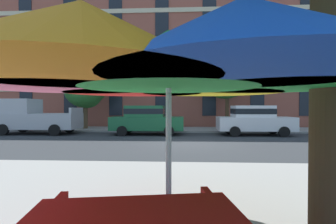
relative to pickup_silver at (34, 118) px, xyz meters
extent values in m
plane|color=#2D3033|center=(9.56, -3.70, -1.03)|extent=(120.00, 120.00, 0.00)
cube|color=gray|center=(9.56, 3.10, -0.97)|extent=(56.00, 3.60, 0.12)
cube|color=#934C3D|center=(9.56, 11.30, 6.97)|extent=(38.41, 12.00, 16.00)
cube|color=beige|center=(9.56, 5.26, 2.17)|extent=(37.65, 0.08, 0.36)
cube|color=beige|center=(9.56, 5.26, 5.37)|extent=(37.65, 0.08, 0.36)
cube|color=beige|center=(9.56, 5.26, 8.57)|extent=(37.65, 0.08, 0.36)
cube|color=black|center=(-3.88, 5.27, 7.37)|extent=(1.10, 0.06, 14.80)
cube|color=black|center=(-0.04, 5.27, 7.37)|extent=(1.10, 0.06, 14.80)
cube|color=black|center=(3.80, 5.27, 7.37)|extent=(1.10, 0.06, 14.80)
cube|color=black|center=(7.64, 5.27, 7.37)|extent=(1.10, 0.06, 14.80)
cube|color=black|center=(11.48, 5.27, 7.37)|extent=(1.10, 0.06, 14.80)
cube|color=black|center=(15.32, 5.27, 7.37)|extent=(1.10, 0.06, 14.80)
cube|color=black|center=(19.17, 5.27, 7.37)|extent=(1.10, 0.06, 14.80)
cube|color=#A8AAB2|center=(0.24, 0.00, -0.21)|extent=(5.10, 1.90, 0.96)
cube|color=#A8AAB2|center=(-0.86, 0.00, 0.72)|extent=(1.90, 1.75, 0.90)
cube|color=#A8AAB2|center=(2.71, 0.00, 0.45)|extent=(0.16, 1.75, 0.36)
cylinder|color=black|center=(1.82, 0.95, -0.69)|extent=(0.68, 0.22, 0.68)
cylinder|color=black|center=(1.82, -0.95, -0.69)|extent=(0.68, 0.22, 0.68)
cylinder|color=black|center=(-1.34, 0.95, -0.69)|extent=(0.68, 0.22, 0.68)
cylinder|color=black|center=(-1.34, -0.95, -0.69)|extent=(0.68, 0.22, 0.68)
cube|color=#195933|center=(7.16, 0.00, -0.33)|extent=(4.40, 1.76, 0.80)
cube|color=#195933|center=(7.01, 0.00, 0.41)|extent=(2.30, 1.55, 0.68)
cube|color=black|center=(7.01, 0.00, 0.41)|extent=(2.32, 1.57, 0.32)
cylinder|color=black|center=(8.53, 0.88, -0.73)|extent=(0.60, 0.22, 0.60)
cylinder|color=black|center=(8.53, -0.88, -0.73)|extent=(0.60, 0.22, 0.60)
cylinder|color=black|center=(5.80, 0.88, -0.73)|extent=(0.60, 0.22, 0.60)
cylinder|color=black|center=(5.80, -0.88, -0.73)|extent=(0.60, 0.22, 0.60)
cube|color=silver|center=(13.63, 0.00, -0.33)|extent=(4.40, 1.76, 0.80)
cube|color=silver|center=(13.48, 0.00, 0.41)|extent=(2.30, 1.55, 0.68)
cube|color=black|center=(13.48, 0.00, 0.41)|extent=(2.32, 1.57, 0.32)
cylinder|color=black|center=(15.00, 0.88, -0.73)|extent=(0.60, 0.22, 0.60)
cylinder|color=black|center=(15.00, -0.88, -0.73)|extent=(0.60, 0.22, 0.60)
cylinder|color=black|center=(12.27, 0.88, -0.73)|extent=(0.60, 0.22, 0.60)
cylinder|color=black|center=(12.27, -0.88, -0.73)|extent=(0.60, 0.22, 0.60)
cylinder|color=brown|center=(2.13, 2.95, -0.01)|extent=(0.35, 0.35, 2.03)
sphere|color=#2D702D|center=(2.47, 3.19, 2.37)|extent=(2.73, 2.73, 2.73)
sphere|color=#2D702D|center=(2.25, 2.99, 1.74)|extent=(2.30, 2.30, 2.30)
sphere|color=#2D702D|center=(2.11, 2.76, 2.06)|extent=(2.87, 2.87, 2.87)
sphere|color=#2D702D|center=(2.32, 2.72, 2.43)|extent=(2.99, 2.99, 2.99)
cylinder|color=#4C3823|center=(12.52, 2.97, 0.27)|extent=(0.27, 0.27, 2.59)
sphere|color=#2D702D|center=(12.40, 3.08, 3.04)|extent=(3.56, 3.56, 3.56)
sphere|color=#2D702D|center=(12.76, 3.22, 2.89)|extent=(3.07, 3.07, 3.07)
cylinder|color=silver|center=(9.12, -12.70, 0.16)|extent=(0.06, 0.06, 2.38)
cone|color=green|center=(10.20, -12.70, 1.09)|extent=(1.90, 1.90, 0.52)
cone|color=yellow|center=(9.66, -11.76, 1.09)|extent=(1.90, 1.90, 0.52)
cone|color=red|center=(8.58, -11.76, 1.09)|extent=(1.90, 1.90, 0.52)
cone|color=#E5668C|center=(8.04, -12.70, 1.09)|extent=(1.90, 1.90, 0.52)
cone|color=orange|center=(8.58, -13.64, 1.09)|extent=(1.90, 1.90, 0.52)
cone|color=blue|center=(9.66, -13.64, 1.09)|extent=(1.90, 1.90, 0.52)
cone|color=green|center=(9.12, -12.70, 1.13)|extent=(1.81, 1.81, 0.60)
cube|color=red|center=(8.85, -13.19, -0.29)|extent=(1.91, 1.08, 0.06)
cube|color=red|center=(8.75, -12.57, -0.59)|extent=(1.82, 0.57, 0.05)
camera|label=1|loc=(9.25, -15.30, 0.63)|focal=26.91mm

